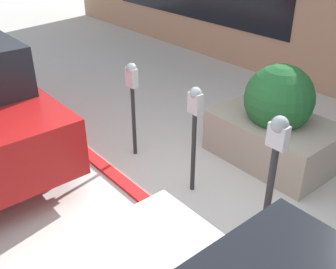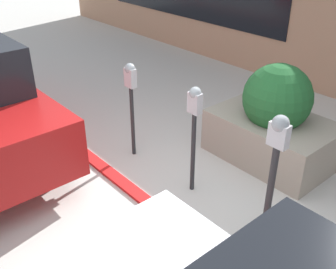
{
  "view_description": "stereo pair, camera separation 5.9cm",
  "coord_description": "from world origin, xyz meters",
  "px_view_note": "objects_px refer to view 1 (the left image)",
  "views": [
    {
      "loc": [
        -2.82,
        2.21,
        2.92
      ],
      "look_at": [
        0.0,
        -0.14,
        0.89
      ],
      "focal_mm": 42.0,
      "sensor_mm": 36.0,
      "label": 1
    },
    {
      "loc": [
        -2.78,
        2.26,
        2.92
      ],
      "look_at": [
        0.0,
        -0.14,
        0.89
      ],
      "focal_mm": 42.0,
      "sensor_mm": 36.0,
      "label": 2
    }
  ],
  "objects_px": {
    "parking_meter_nearest": "(274,159)",
    "parking_meter_second": "(195,118)",
    "parking_meter_middle": "(132,89)",
    "planter_box": "(275,123)"
  },
  "relations": [
    {
      "from": "parking_meter_nearest",
      "to": "parking_meter_second",
      "type": "relative_size",
      "value": 1.07
    },
    {
      "from": "parking_meter_middle",
      "to": "planter_box",
      "type": "bearing_deg",
      "value": -133.89
    },
    {
      "from": "parking_meter_second",
      "to": "parking_meter_nearest",
      "type": "bearing_deg",
      "value": 176.99
    },
    {
      "from": "parking_meter_second",
      "to": "planter_box",
      "type": "distance_m",
      "value": 1.39
    },
    {
      "from": "parking_meter_middle",
      "to": "planter_box",
      "type": "xyz_separation_m",
      "value": [
        -1.31,
        -1.36,
        -0.43
      ]
    },
    {
      "from": "parking_meter_nearest",
      "to": "parking_meter_second",
      "type": "distance_m",
      "value": 1.12
    },
    {
      "from": "parking_meter_nearest",
      "to": "parking_meter_middle",
      "type": "bearing_deg",
      "value": -0.24
    },
    {
      "from": "parking_meter_middle",
      "to": "parking_meter_nearest",
      "type": "bearing_deg",
      "value": 179.76
    },
    {
      "from": "parking_meter_nearest",
      "to": "parking_meter_second",
      "type": "bearing_deg",
      "value": -3.01
    },
    {
      "from": "parking_meter_middle",
      "to": "planter_box",
      "type": "relative_size",
      "value": 0.82
    }
  ]
}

